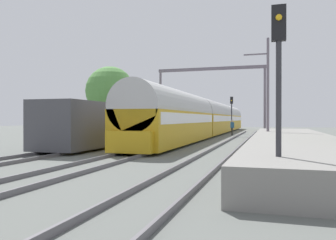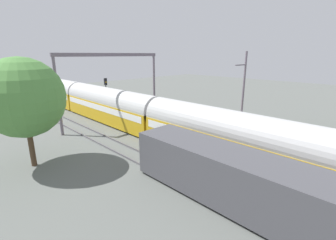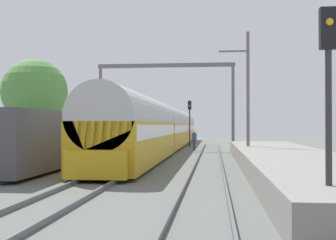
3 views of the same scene
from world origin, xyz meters
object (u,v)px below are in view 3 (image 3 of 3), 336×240
freight_car (47,139)px  person_crossing (194,139)px  railway_signal_near (328,85)px  catenary_gantry (166,88)px  railway_signal_far (190,117)px  passenger_train (167,128)px

freight_car → person_crossing: size_ratio=7.51×
railway_signal_near → catenary_gantry: catenary_gantry is taller
person_crossing → railway_signal_far: size_ratio=0.37×
freight_car → railway_signal_far: (6.03, 22.96, 1.56)m
passenger_train → catenary_gantry: size_ratio=3.90×
freight_car → railway_signal_far: size_ratio=2.77×
railway_signal_near → railway_signal_far: bearing=98.1°
person_crossing → railway_signal_near: (4.21, -28.66, 2.02)m
railway_signal_far → railway_signal_near: bearing=-81.9°
freight_car → railway_signal_far: railway_signal_far is taller
person_crossing → catenary_gantry: size_ratio=0.14×
railway_signal_far → catenary_gantry: catenary_gantry is taller
freight_car → catenary_gantry: bearing=77.2°
freight_car → catenary_gantry: catenary_gantry is taller
freight_car → catenary_gantry: size_ratio=1.03×
person_crossing → passenger_train: bearing=-50.3°
freight_car → person_crossing: bearing=67.9°
freight_car → railway_signal_near: (10.99, -11.96, 1.58)m
person_crossing → railway_signal_near: 29.03m
railway_signal_near → catenary_gantry: size_ratio=0.38×
catenary_gantry → person_crossing: bearing=-26.8°
railway_signal_near → catenary_gantry: bearing=102.9°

